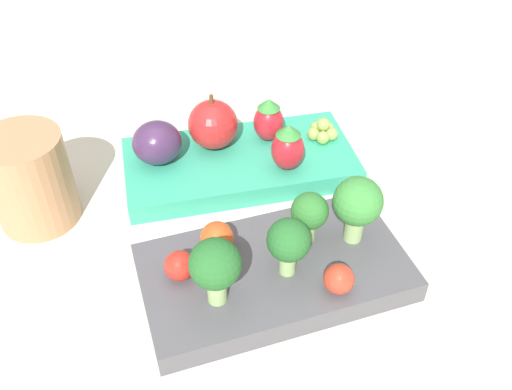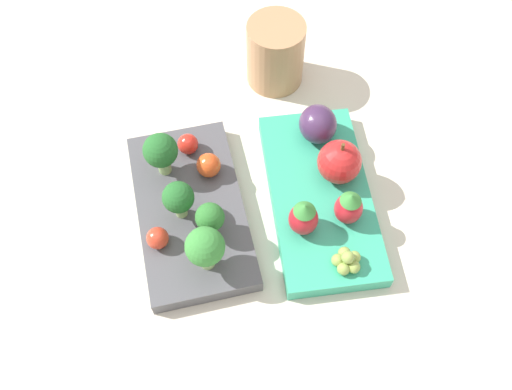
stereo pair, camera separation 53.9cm
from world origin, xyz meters
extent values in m
plane|color=beige|center=(0.00, 0.00, 0.00)|extent=(4.00, 4.00, 0.00)
cube|color=#4C4C51|center=(0.00, 0.07, 0.01)|extent=(0.21, 0.12, 0.02)
cube|color=#33A87F|center=(-0.01, -0.07, 0.01)|extent=(0.23, 0.12, 0.02)
cylinder|color=#93B770|center=(0.05, 0.09, 0.03)|extent=(0.01, 0.01, 0.02)
sphere|color=#236028|center=(0.05, 0.09, 0.06)|extent=(0.04, 0.04, 0.04)
cylinder|color=#93B770|center=(-0.01, 0.08, 0.03)|extent=(0.01, 0.01, 0.02)
sphere|color=#236028|center=(-0.01, 0.08, 0.05)|extent=(0.03, 0.03, 0.03)
cylinder|color=#93B770|center=(-0.03, 0.05, 0.03)|extent=(0.01, 0.01, 0.02)
sphere|color=#2D702D|center=(-0.03, 0.05, 0.05)|extent=(0.03, 0.03, 0.03)
cylinder|color=#93B770|center=(-0.07, 0.06, 0.03)|extent=(0.01, 0.01, 0.02)
sphere|color=#388438|center=(-0.07, 0.06, 0.06)|extent=(0.04, 0.04, 0.04)
sphere|color=red|center=(-0.04, 0.11, 0.03)|extent=(0.02, 0.02, 0.02)
sphere|color=red|center=(0.07, 0.06, 0.03)|extent=(0.02, 0.02, 0.02)
sphere|color=#DB4C1E|center=(0.04, 0.05, 0.03)|extent=(0.03, 0.03, 0.03)
sphere|color=red|center=(0.01, -0.09, 0.04)|extent=(0.05, 0.05, 0.05)
cylinder|color=brown|center=(0.01, -0.09, 0.07)|extent=(0.00, 0.00, 0.01)
ellipsoid|color=red|center=(-0.04, -0.09, 0.04)|extent=(0.03, 0.03, 0.04)
cone|color=#388438|center=(-0.04, -0.09, 0.06)|extent=(0.02, 0.02, 0.01)
ellipsoid|color=red|center=(-0.05, -0.04, 0.04)|extent=(0.03, 0.03, 0.04)
cone|color=#388438|center=(-0.05, -0.04, 0.06)|extent=(0.02, 0.02, 0.01)
ellipsoid|color=#42284C|center=(0.07, -0.08, 0.04)|extent=(0.05, 0.04, 0.04)
sphere|color=#8EA84C|center=(-0.09, -0.07, 0.03)|extent=(0.01, 0.01, 0.01)
sphere|color=#8EA84C|center=(-0.09, -0.07, 0.03)|extent=(0.01, 0.01, 0.01)
sphere|color=#8EA84C|center=(-0.10, -0.07, 0.03)|extent=(0.01, 0.01, 0.01)
sphere|color=#8EA84C|center=(-0.10, -0.08, 0.03)|extent=(0.01, 0.01, 0.01)
sphere|color=#8EA84C|center=(-0.09, -0.08, 0.03)|extent=(0.01, 0.01, 0.01)
sphere|color=#8EA84C|center=(-0.10, -0.07, 0.04)|extent=(0.01, 0.01, 0.01)
cylinder|color=tan|center=(0.18, -0.06, 0.04)|extent=(0.07, 0.07, 0.09)
camera|label=1|loc=(0.10, 0.36, 0.36)|focal=40.00mm
camera|label=2|loc=(-0.30, 0.06, 0.56)|focal=40.00mm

